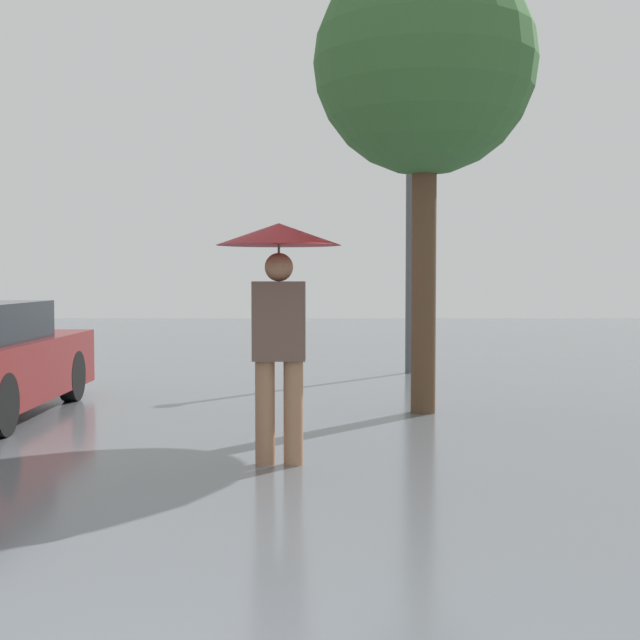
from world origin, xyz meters
The scene contains 3 objects.
pedestrian centered at (0.22, 4.83, 1.49)m, with size 1.01×1.01×1.95m.
tree centered at (1.70, 7.57, 3.82)m, with size 2.45×2.45×5.08m.
street_lamp centered at (1.95, 11.67, 2.28)m, with size 0.26×0.26×3.80m.
Camera 1 is at (0.55, -2.30, 1.52)m, focal length 50.00 mm.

